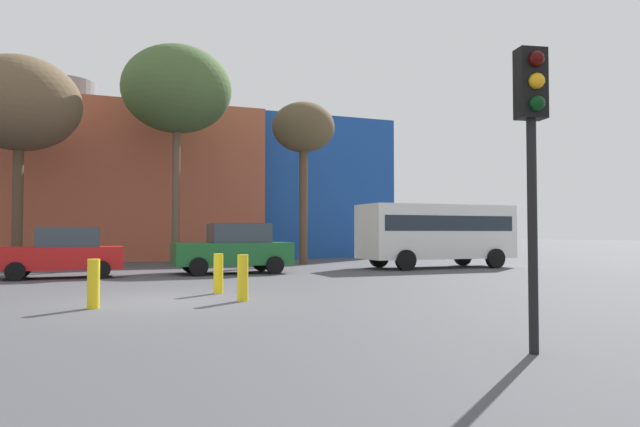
% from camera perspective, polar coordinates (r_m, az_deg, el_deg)
% --- Properties ---
extents(ground_plane, '(200.00, 200.00, 0.00)m').
position_cam_1_polar(ground_plane, '(13.14, -16.16, -8.51)').
color(ground_plane, '#47474C').
extents(building_backdrop, '(39.16, 12.45, 10.57)m').
position_cam_1_polar(building_backdrop, '(37.29, -24.74, 2.56)').
color(building_backdrop, '#B2563D').
rests_on(building_backdrop, ground_plane).
extents(parked_car_1, '(3.92, 1.93, 1.70)m').
position_cam_1_polar(parked_car_1, '(21.02, -24.45, -3.62)').
color(parked_car_1, red).
rests_on(parked_car_1, ground_plane).
extents(parked_car_2, '(4.32, 2.12, 1.87)m').
position_cam_1_polar(parked_car_2, '(21.51, -8.67, -3.50)').
color(parked_car_2, '#1E662D').
rests_on(parked_car_2, ground_plane).
extents(white_bus, '(6.80, 2.62, 2.72)m').
position_cam_1_polar(white_bus, '(25.19, 11.63, -1.69)').
color(white_bus, white).
rests_on(white_bus, ground_plane).
extents(traffic_light_near_right, '(0.40, 0.39, 3.86)m').
position_cam_1_polar(traffic_light_near_right, '(7.71, 20.58, 8.06)').
color(traffic_light_near_right, black).
rests_on(traffic_light_near_right, ground_plane).
extents(bare_tree_0, '(5.18, 5.18, 10.45)m').
position_cam_1_polar(bare_tree_0, '(28.51, -14.21, 11.94)').
color(bare_tree_0, brown).
rests_on(bare_tree_0, ground_plane).
extents(bare_tree_1, '(3.07, 3.07, 7.93)m').
position_cam_1_polar(bare_tree_1, '(28.06, -1.69, 8.37)').
color(bare_tree_1, brown).
rests_on(bare_tree_1, ground_plane).
extents(bare_tree_2, '(5.07, 5.07, 9.11)m').
position_cam_1_polar(bare_tree_2, '(27.94, -28.01, 9.67)').
color(bare_tree_2, brown).
rests_on(bare_tree_2, ground_plane).
extents(bollard_yellow_0, '(0.24, 0.24, 1.03)m').
position_cam_1_polar(bollard_yellow_0, '(12.77, -7.79, -6.44)').
color(bollard_yellow_0, yellow).
rests_on(bollard_yellow_0, ground_plane).
extents(bollard_yellow_1, '(0.24, 0.24, 1.00)m').
position_cam_1_polar(bollard_yellow_1, '(14.49, -10.20, -5.96)').
color(bollard_yellow_1, yellow).
rests_on(bollard_yellow_1, ground_plane).
extents(bollard_yellow_2, '(0.24, 0.24, 0.99)m').
position_cam_1_polar(bollard_yellow_2, '(12.30, -21.85, -6.58)').
color(bollard_yellow_2, yellow).
rests_on(bollard_yellow_2, ground_plane).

